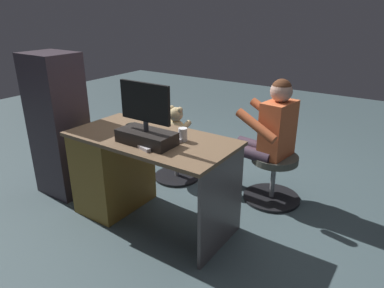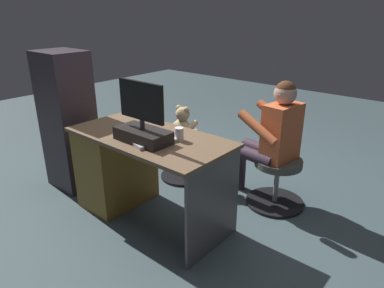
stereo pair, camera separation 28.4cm
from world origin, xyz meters
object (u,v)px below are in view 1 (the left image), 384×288
(desk, at_px, (122,167))
(teddy_bear, at_px, (177,124))
(monitor, at_px, (146,128))
(cup, at_px, (183,134))
(office_chair_teddy, at_px, (177,154))
(keyboard, at_px, (158,133))
(tv_remote, at_px, (134,132))
(computer_mouse, at_px, (130,125))
(person, at_px, (267,131))
(visitor_chair, at_px, (273,175))

(desk, height_order, teddy_bear, teddy_bear)
(monitor, distance_m, cup, 0.27)
(desk, height_order, cup, cup)
(office_chair_teddy, bearing_deg, teddy_bear, -90.00)
(keyboard, height_order, tv_remote, keyboard)
(cup, bearing_deg, office_chair_teddy, -49.87)
(computer_mouse, bearing_deg, person, -138.41)
(keyboard, bearing_deg, visitor_chair, -129.81)
(tv_remote, relative_size, visitor_chair, 0.29)
(visitor_chair, bearing_deg, desk, 40.57)
(monitor, bearing_deg, person, -118.41)
(cup, xyz_separation_m, office_chair_teddy, (0.55, -0.65, -0.53))
(office_chair_teddy, relative_size, person, 0.42)
(computer_mouse, height_order, teddy_bear, computer_mouse)
(teddy_bear, xyz_separation_m, visitor_chair, (-0.98, -0.13, -0.33))
(cup, bearing_deg, person, -113.34)
(visitor_chair, bearing_deg, keyboard, 50.19)
(desk, xyz_separation_m, person, (-0.92, -0.85, 0.25))
(monitor, height_order, cup, monitor)
(tv_remote, distance_m, office_chair_teddy, 0.90)
(tv_remote, bearing_deg, office_chair_teddy, -82.07)
(monitor, bearing_deg, office_chair_teddy, -66.45)
(keyboard, relative_size, computer_mouse, 4.38)
(monitor, xyz_separation_m, person, (-0.52, -0.97, -0.21))
(computer_mouse, distance_m, cup, 0.53)
(desk, distance_m, teddy_bear, 0.76)
(computer_mouse, xyz_separation_m, cup, (-0.53, 0.01, 0.03))
(tv_remote, distance_m, teddy_bear, 0.78)
(computer_mouse, distance_m, tv_remote, 0.16)
(tv_remote, distance_m, visitor_chair, 1.30)
(computer_mouse, bearing_deg, monitor, 150.84)
(desk, height_order, monitor, monitor)
(cup, relative_size, teddy_bear, 0.30)
(keyboard, height_order, cup, cup)
(keyboard, xyz_separation_m, computer_mouse, (0.30, -0.00, 0.01))
(desk, height_order, visitor_chair, desk)
(office_chair_teddy, xyz_separation_m, person, (-0.89, -0.13, 0.39))
(computer_mouse, height_order, tv_remote, computer_mouse)
(monitor, distance_m, keyboard, 0.22)
(tv_remote, bearing_deg, person, -134.13)
(cup, height_order, office_chair_teddy, cup)
(computer_mouse, bearing_deg, visitor_chair, -140.67)
(visitor_chair, distance_m, person, 0.41)
(desk, xyz_separation_m, monitor, (-0.40, 0.11, 0.46))
(keyboard, relative_size, visitor_chair, 0.82)
(monitor, relative_size, visitor_chair, 0.86)
(computer_mouse, bearing_deg, office_chair_teddy, -88.36)
(monitor, bearing_deg, teddy_bear, -66.75)
(tv_remote, bearing_deg, monitor, 150.96)
(desk, xyz_separation_m, keyboard, (-0.35, -0.07, 0.35))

